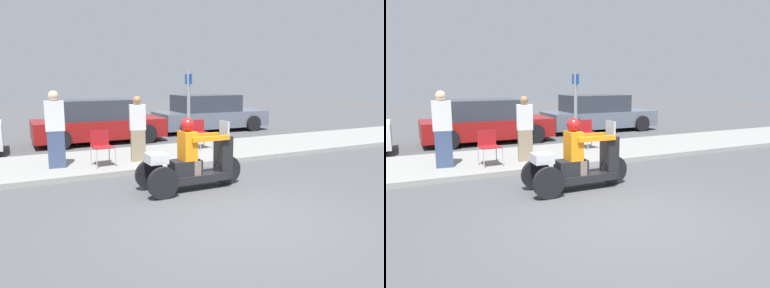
# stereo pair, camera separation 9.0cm
# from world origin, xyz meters

# --- Properties ---
(ground_plane) EXTENTS (60.00, 60.00, 0.00)m
(ground_plane) POSITION_xyz_m (0.00, 0.00, 0.00)
(ground_plane) COLOR #4C4C4F
(sidewalk_strip) EXTENTS (28.00, 2.80, 0.12)m
(sidewalk_strip) POSITION_xyz_m (0.00, 4.60, 0.06)
(sidewalk_strip) COLOR gray
(sidewalk_strip) RESTS_ON ground
(motorcycle_trike) EXTENTS (2.13, 0.78, 1.40)m
(motorcycle_trike) POSITION_xyz_m (0.03, 1.65, 0.50)
(motorcycle_trike) COLOR black
(motorcycle_trike) RESTS_ON ground
(spectator_far_back) EXTENTS (0.44, 0.29, 1.75)m
(spectator_far_back) POSITION_xyz_m (-2.16, 4.21, 0.96)
(spectator_far_back) COLOR #38476B
(spectator_far_back) RESTS_ON sidewalk_strip
(spectator_mid_group) EXTENTS (0.42, 0.30, 1.60)m
(spectator_mid_group) POSITION_xyz_m (-0.27, 4.04, 0.89)
(spectator_mid_group) COLOR gray
(spectator_mid_group) RESTS_ON sidewalk_strip
(folding_chair_set_back) EXTENTS (0.50, 0.50, 0.82)m
(folding_chair_set_back) POSITION_xyz_m (-1.19, 3.95, 0.62)
(folding_chair_set_back) COLOR #A5A8AD
(folding_chair_set_back) RESTS_ON sidewalk_strip
(folding_chair_curbside) EXTENTS (0.52, 0.52, 0.82)m
(folding_chair_curbside) POSITION_xyz_m (1.93, 4.95, 0.62)
(folding_chair_curbside) COLOR #A5A8AD
(folding_chair_curbside) RESTS_ON sidewalk_strip
(parked_car_lot_far) EXTENTS (4.59, 2.05, 1.48)m
(parked_car_lot_far) POSITION_xyz_m (4.38, 8.85, 0.70)
(parked_car_lot_far) COLOR slate
(parked_car_lot_far) RESTS_ON ground
(parked_car_lot_right) EXTENTS (4.25, 1.97, 1.45)m
(parked_car_lot_right) POSITION_xyz_m (-0.42, 7.93, 0.68)
(parked_car_lot_right) COLOR maroon
(parked_car_lot_right) RESTS_ON ground
(street_sign) EXTENTS (0.08, 0.36, 2.20)m
(street_sign) POSITION_xyz_m (0.83, 3.45, 1.32)
(street_sign) COLOR gray
(street_sign) RESTS_ON sidewalk_strip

